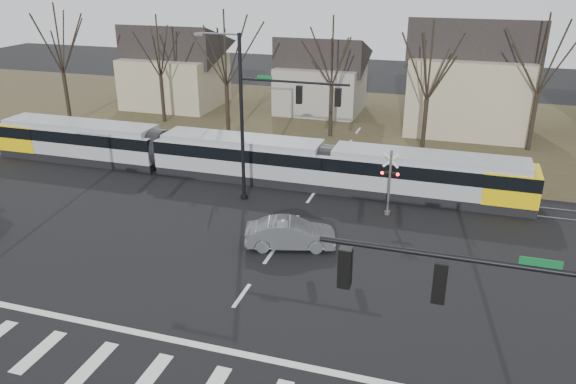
% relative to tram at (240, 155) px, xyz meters
% --- Properties ---
extents(ground, '(140.00, 140.00, 0.00)m').
position_rel_tram_xyz_m(ground, '(5.67, -16.00, -1.59)').
color(ground, black).
extents(grass_verge, '(140.00, 28.00, 0.01)m').
position_rel_tram_xyz_m(grass_verge, '(5.67, 16.00, -1.58)').
color(grass_verge, '#38331E').
rests_on(grass_verge, ground).
extents(crosswalk, '(27.00, 2.60, 0.01)m').
position_rel_tram_xyz_m(crosswalk, '(5.67, -20.00, -1.58)').
color(crosswalk, silver).
rests_on(crosswalk, ground).
extents(stop_line, '(28.00, 0.35, 0.01)m').
position_rel_tram_xyz_m(stop_line, '(5.67, -17.80, -1.58)').
color(stop_line, silver).
rests_on(stop_line, ground).
extents(lane_dashes, '(0.18, 30.00, 0.01)m').
position_rel_tram_xyz_m(lane_dashes, '(5.67, -0.00, -1.58)').
color(lane_dashes, silver).
rests_on(lane_dashes, ground).
extents(rail_pair, '(90.00, 1.52, 0.06)m').
position_rel_tram_xyz_m(rail_pair, '(5.67, -0.20, -1.56)').
color(rail_pair, '#59595E').
rests_on(rail_pair, ground).
extents(tram, '(38.41, 2.85, 2.91)m').
position_rel_tram_xyz_m(tram, '(0.00, 0.00, 0.00)').
color(tram, gray).
rests_on(tram, ground).
extents(sedan, '(4.10, 5.54, 1.54)m').
position_rel_tram_xyz_m(sedan, '(6.39, -8.88, -0.82)').
color(sedan, '#4E5155').
rests_on(sedan, ground).
extents(signal_pole_near_right, '(6.72, 0.44, 8.00)m').
position_rel_tram_xyz_m(signal_pole_near_right, '(15.78, -22.00, 3.58)').
color(signal_pole_near_right, black).
rests_on(signal_pole_near_right, ground).
extents(signal_pole_far, '(9.28, 0.44, 10.20)m').
position_rel_tram_xyz_m(signal_pole_far, '(3.26, -3.50, 4.11)').
color(signal_pole_far, black).
rests_on(signal_pole_far, ground).
extents(rail_crossing_signal, '(1.08, 0.36, 4.00)m').
position_rel_tram_xyz_m(rail_crossing_signal, '(10.67, -3.21, 0.30)').
color(rail_crossing_signal, '#59595B').
rests_on(rail_crossing_signal, ground).
extents(tree_row, '(59.20, 7.20, 10.00)m').
position_rel_tram_xyz_m(tree_row, '(7.67, 10.00, 3.41)').
color(tree_row, black).
rests_on(tree_row, ground).
extents(house_a, '(9.72, 8.64, 8.60)m').
position_rel_tram_xyz_m(house_a, '(-14.33, 18.00, 2.88)').
color(house_a, gray).
rests_on(house_a, ground).
extents(house_b, '(8.64, 7.56, 7.65)m').
position_rel_tram_xyz_m(house_b, '(0.67, 20.00, 2.38)').
color(house_b, gray).
rests_on(house_b, ground).
extents(house_c, '(10.80, 8.64, 10.10)m').
position_rel_tram_xyz_m(house_c, '(14.67, 17.00, 3.65)').
color(house_c, gray).
rests_on(house_c, ground).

